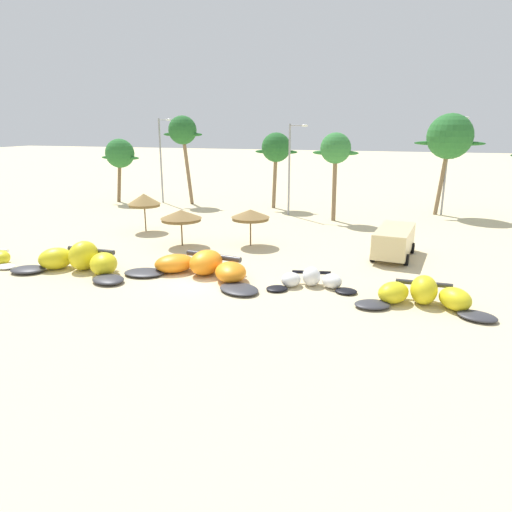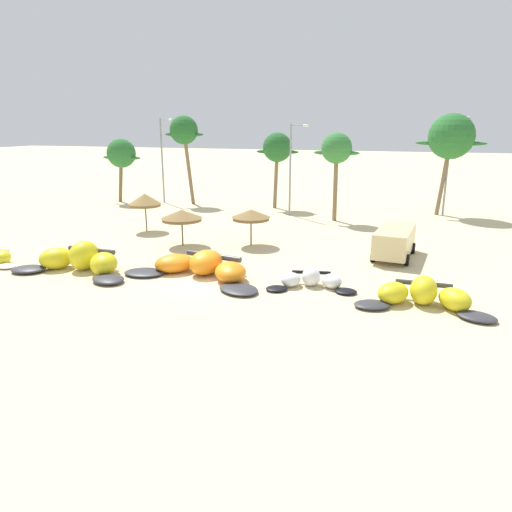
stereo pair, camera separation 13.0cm
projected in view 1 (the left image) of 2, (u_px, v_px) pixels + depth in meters
The scene contains 17 objects.
ground_plane at pixel (201, 280), 25.02m from camera, with size 260.00×260.00×0.00m, color beige.
kite_left at pixel (79, 261), 26.30m from camera, with size 7.59×3.57×1.65m.
kite_left_of_center at pixel (202, 267), 25.50m from camera, with size 8.50×4.62×1.35m.
kite_center at pixel (311, 280), 23.86m from camera, with size 4.68×2.62×0.97m.
kite_right_of_center at pixel (424, 295), 21.33m from camera, with size 6.31×2.92×1.33m.
beach_umbrella_near_van at pixel (144, 200), 35.82m from camera, with size 2.49×2.49×2.92m.
beach_umbrella_middle at pixel (181, 215), 31.58m from camera, with size 2.79×2.79×2.47m.
beach_umbrella_near_palms at pixel (250, 215), 31.61m from camera, with size 2.61×2.61×2.49m.
parked_van at pixel (394, 240), 29.12m from camera, with size 2.61×5.00×1.84m.
palm_leftmost at pixel (120, 154), 48.76m from camera, with size 4.47×2.98×6.59m.
palm_left at pixel (183, 132), 47.20m from camera, with size 4.27×2.85×8.87m.
palm_left_of_gap at pixel (276, 148), 45.00m from camera, with size 4.20×2.80×7.28m.
palm_center_left at pixel (336, 150), 38.91m from camera, with size 3.82×2.55×7.38m.
palm_center_right at pixel (450, 137), 41.16m from camera, with size 5.93×3.96×8.97m.
lamppost_west at pixel (162, 156), 48.46m from camera, with size 1.52×0.24×8.60m.
lamppost_west_center at pixel (291, 165), 41.65m from camera, with size 1.68×0.24×8.06m.
lamppost_east_center at pixel (448, 161), 41.71m from camera, with size 1.55×0.24×8.71m.
Camera 1 is at (9.90, -21.77, 8.01)m, focal length 32.92 mm.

